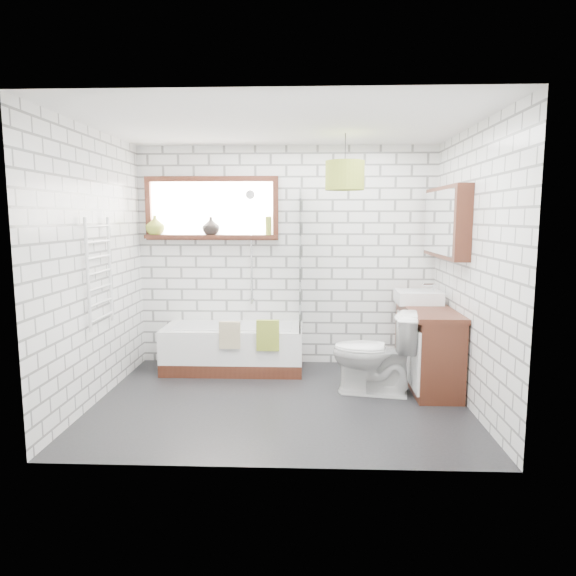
{
  "coord_description": "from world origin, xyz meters",
  "views": [
    {
      "loc": [
        0.25,
        -4.6,
        1.7
      ],
      "look_at": [
        0.06,
        0.25,
        1.03
      ],
      "focal_mm": 32.0,
      "sensor_mm": 36.0,
      "label": 1
    }
  ],
  "objects_px": {
    "bathtub": "(234,348)",
    "pendant": "(345,176)",
    "vanity": "(427,345)",
    "toilet": "(374,353)",
    "basin": "(418,297)"
  },
  "relations": [
    {
      "from": "bathtub",
      "to": "pendant",
      "type": "relative_size",
      "value": 4.05
    },
    {
      "from": "vanity",
      "to": "pendant",
      "type": "distance_m",
      "value": 1.92
    },
    {
      "from": "toilet",
      "to": "pendant",
      "type": "distance_m",
      "value": 1.74
    },
    {
      "from": "bathtub",
      "to": "vanity",
      "type": "relative_size",
      "value": 1.1
    },
    {
      "from": "vanity",
      "to": "toilet",
      "type": "distance_m",
      "value": 0.69
    },
    {
      "from": "vanity",
      "to": "pendant",
      "type": "height_order",
      "value": "pendant"
    },
    {
      "from": "basin",
      "to": "vanity",
      "type": "bearing_deg",
      "value": -73.28
    },
    {
      "from": "bathtub",
      "to": "toilet",
      "type": "bearing_deg",
      "value": -26.49
    },
    {
      "from": "pendant",
      "to": "vanity",
      "type": "bearing_deg",
      "value": 7.18
    },
    {
      "from": "bathtub",
      "to": "vanity",
      "type": "distance_m",
      "value": 2.09
    },
    {
      "from": "basin",
      "to": "pendant",
      "type": "xyz_separation_m",
      "value": [
        -0.81,
        -0.31,
        1.24
      ]
    },
    {
      "from": "vanity",
      "to": "basin",
      "type": "bearing_deg",
      "value": 106.72
    },
    {
      "from": "bathtub",
      "to": "vanity",
      "type": "xyz_separation_m",
      "value": [
        2.05,
        -0.37,
        0.15
      ]
    },
    {
      "from": "bathtub",
      "to": "basin",
      "type": "bearing_deg",
      "value": -4.83
    },
    {
      "from": "bathtub",
      "to": "toilet",
      "type": "relative_size",
      "value": 1.9
    }
  ]
}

